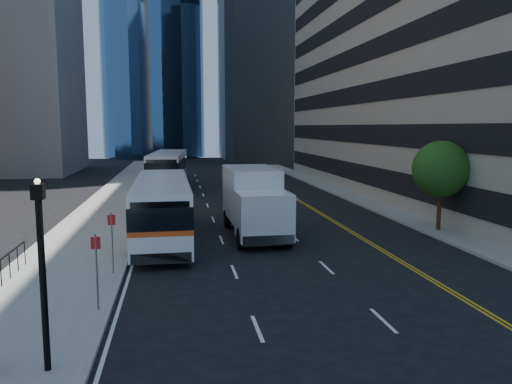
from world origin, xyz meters
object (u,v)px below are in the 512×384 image
(bus_rear, at_px, (168,168))
(box_truck, at_px, (254,201))
(street_tree, at_px, (441,169))
(bus_front, at_px, (162,207))
(lamp_post, at_px, (42,267))

(bus_rear, bearing_deg, box_truck, -73.71)
(bus_rear, height_order, box_truck, box_truck)
(street_tree, height_order, bus_front, street_tree)
(lamp_post, relative_size, box_truck, 0.58)
(street_tree, xyz_separation_m, bus_rear, (-15.60, 24.14, -1.73))
(street_tree, bearing_deg, lamp_post, -142.13)
(street_tree, xyz_separation_m, box_truck, (-10.59, 0.85, -1.69))
(box_truck, bearing_deg, bus_rear, 100.93)
(street_tree, height_order, bus_rear, street_tree)
(bus_front, xyz_separation_m, bus_rear, (-0.00, 23.46, 0.14))
(bus_front, bearing_deg, bus_rear, 89.12)
(lamp_post, distance_m, bus_front, 14.91)
(street_tree, relative_size, box_truck, 0.65)
(lamp_post, distance_m, box_truck, 16.62)
(street_tree, height_order, lamp_post, street_tree)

